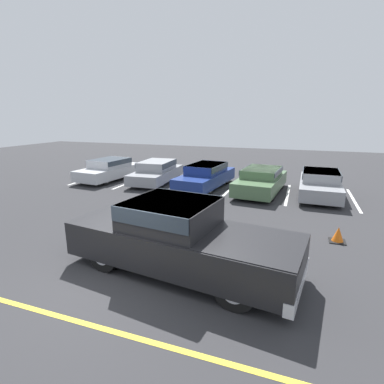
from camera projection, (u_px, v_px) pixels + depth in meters
name	position (u px, v px, depth m)	size (l,w,h in m)	color
ground_plane	(126.00, 280.00, 7.01)	(60.00, 60.00, 0.00)	#2D2D30
stall_stripe_a	(92.00, 178.00, 18.40)	(0.12, 4.15, 0.01)	white
stall_stripe_b	(133.00, 181.00, 17.45)	(0.12, 4.15, 0.01)	white
stall_stripe_c	(179.00, 185.00, 16.50)	(0.12, 4.15, 0.01)	white
stall_stripe_d	(230.00, 189.00, 15.55)	(0.12, 4.15, 0.01)	white
stall_stripe_e	(288.00, 194.00, 14.60)	(0.12, 4.15, 0.01)	white
stall_stripe_f	(354.00, 200.00, 13.64)	(0.12, 4.15, 0.01)	white
aisle_stripe_foreground	(129.00, 336.00, 5.23)	(0.12, 9.66, 0.01)	yellow
pickup_truck	(182.00, 237.00, 7.25)	(5.88, 2.76, 1.76)	black
parked_sedan_a	(109.00, 169.00, 17.79)	(2.16, 4.37, 1.23)	#B7BABF
parked_sedan_b	(157.00, 171.00, 17.07)	(2.02, 4.39, 1.23)	gray
parked_sedan_c	(206.00, 175.00, 15.83)	(2.18, 4.80, 1.26)	navy
parked_sedan_d	(261.00, 180.00, 14.81)	(2.24, 4.58, 1.22)	#4C6B47
parked_sedan_e	(320.00, 183.00, 14.11)	(1.83, 4.38, 1.22)	gray
traffic_cone	(338.00, 235.00, 9.09)	(0.47, 0.47, 0.47)	black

